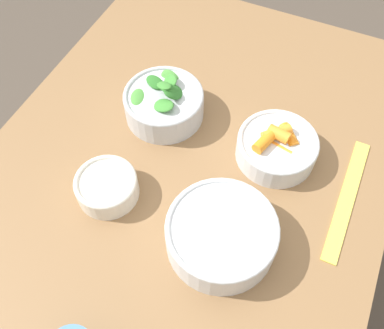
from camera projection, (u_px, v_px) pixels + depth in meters
The scene contains 7 objects.
ground_plane at pixel (189, 284), 1.50m from camera, with size 10.00×10.00×0.00m, color #4C4238.
dining_table at pixel (187, 196), 0.97m from camera, with size 1.08×0.79×0.77m.
bowl_carrots at pixel (277, 146), 0.84m from camera, with size 0.16×0.16×0.07m.
bowl_greens at pixel (164, 103), 0.90m from camera, with size 0.17×0.17×0.10m.
bowl_beans_hotdog at pixel (221, 235), 0.74m from camera, with size 0.19×0.19×0.07m.
bowl_cookies at pixel (106, 186), 0.80m from camera, with size 0.12×0.12×0.05m.
ruler at pixel (347, 198), 0.81m from camera, with size 0.28×0.03×0.00m.
Camera 1 is at (0.43, 0.21, 1.48)m, focal length 40.00 mm.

